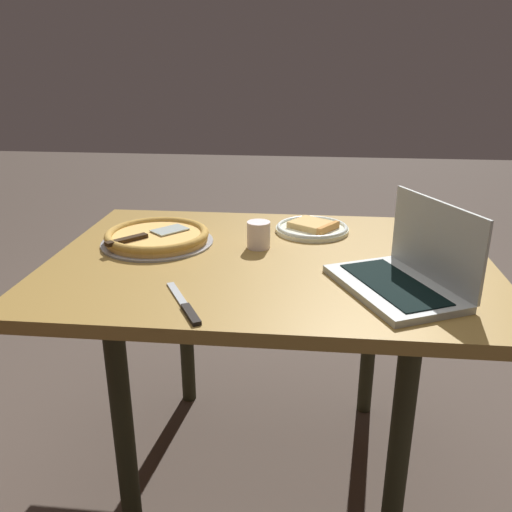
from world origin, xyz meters
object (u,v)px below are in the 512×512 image
(dining_table, at_px, (270,284))
(drink_cup, at_px, (259,234))
(pizza_tray, at_px, (157,237))
(laptop, at_px, (407,272))
(table_knife, at_px, (186,306))
(pizza_plate, at_px, (313,228))

(dining_table, relative_size, drink_cup, 15.45)
(dining_table, bearing_deg, drink_cup, 117.16)
(dining_table, bearing_deg, pizza_tray, 165.88)
(laptop, distance_m, table_knife, 0.55)
(pizza_plate, height_order, table_knife, pizza_plate)
(pizza_tray, bearing_deg, dining_table, -14.12)
(laptop, height_order, pizza_plate, laptop)
(pizza_plate, xyz_separation_m, table_knife, (-0.29, -0.60, -0.01))
(pizza_plate, relative_size, pizza_tray, 0.70)
(dining_table, height_order, pizza_tray, pizza_tray)
(dining_table, distance_m, table_knife, 0.40)
(laptop, distance_m, pizza_tray, 0.77)
(dining_table, distance_m, pizza_plate, 0.30)
(pizza_plate, distance_m, table_knife, 0.67)
(pizza_tray, distance_m, table_knife, 0.48)
(laptop, xyz_separation_m, drink_cup, (-0.40, 0.27, -0.00))
(laptop, xyz_separation_m, table_knife, (-0.52, -0.16, -0.04))
(laptop, distance_m, drink_cup, 0.48)
(table_knife, bearing_deg, pizza_plate, 64.40)
(drink_cup, bearing_deg, table_knife, -106.42)
(pizza_plate, bearing_deg, pizza_tray, -161.20)
(laptop, bearing_deg, drink_cup, 145.94)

